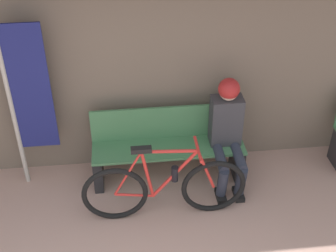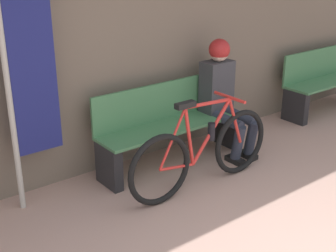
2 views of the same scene
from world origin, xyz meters
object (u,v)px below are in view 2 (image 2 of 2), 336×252
at_px(park_bench_near, 170,127).
at_px(banner_pole, 26,82).
at_px(person_seated, 223,90).
at_px(park_bench_far, 325,83).
at_px(bicycle, 203,152).

height_order(park_bench_near, banner_pole, banner_pole).
relative_size(park_bench_near, person_seated, 1.34).
xyz_separation_m(person_seated, park_bench_far, (2.09, 0.11, -0.33)).
bearing_deg(park_bench_near, banner_pole, 176.91).
height_order(person_seated, park_bench_far, person_seated).
relative_size(park_bench_near, bicycle, 1.00).
distance_m(bicycle, park_bench_far, 2.90).
bearing_deg(banner_pole, park_bench_far, -1.12).
relative_size(park_bench_near, park_bench_far, 1.14).
height_order(bicycle, park_bench_far, bicycle).
bearing_deg(banner_pole, bicycle, -27.42).
xyz_separation_m(park_bench_near, park_bench_far, (2.73, -0.00, -0.01)).
distance_m(person_seated, banner_pole, 2.14).
bearing_deg(park_bench_near, bicycle, -99.35).
bearing_deg(person_seated, park_bench_far, 3.09).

